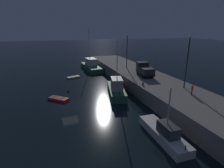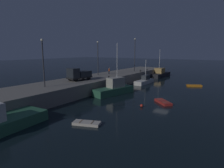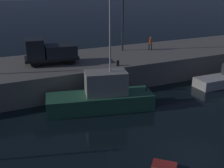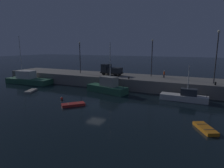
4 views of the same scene
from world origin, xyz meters
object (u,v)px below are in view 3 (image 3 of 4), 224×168
object	(u,v)px
lamp_post_east	(123,8)
utility_truck	(49,51)
fishing_boat_orange	(102,96)
dockworker	(150,43)
bollard_west	(118,63)

from	to	relation	value
lamp_post_east	utility_truck	xyz separation A→B (m)	(-9.02, -2.18, -3.52)
fishing_boat_orange	lamp_post_east	world-z (taller)	lamp_post_east
dockworker	bollard_west	world-z (taller)	dockworker
fishing_boat_orange	lamp_post_east	size ratio (longest dim) A/B	1.19
dockworker	lamp_post_east	bearing A→B (deg)	158.33
lamp_post_east	bollard_west	world-z (taller)	lamp_post_east
fishing_boat_orange	utility_truck	size ratio (longest dim) A/B	1.83
fishing_boat_orange	dockworker	bearing A→B (deg)	39.69
lamp_post_east	bollard_west	distance (m)	7.91
fishing_boat_orange	bollard_west	world-z (taller)	fishing_boat_orange
fishing_boat_orange	utility_truck	world-z (taller)	fishing_boat_orange
utility_truck	fishing_boat_orange	bearing A→B (deg)	-70.37
fishing_boat_orange	bollard_west	distance (m)	5.03
dockworker	bollard_west	size ratio (longest dim) A/B	3.05
fishing_boat_orange	bollard_west	size ratio (longest dim) A/B	19.14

